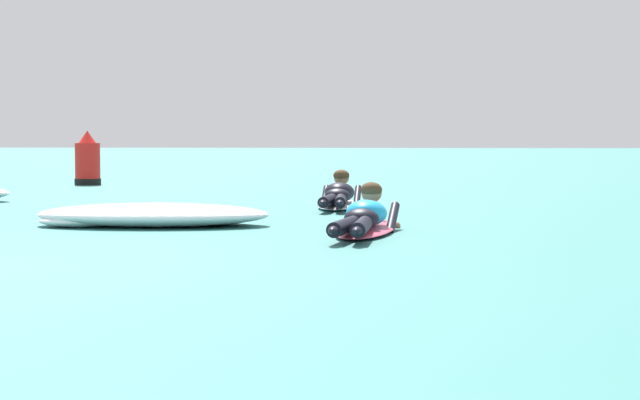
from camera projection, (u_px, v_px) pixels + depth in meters
ground_plane at (158, 196)px, 18.12m from camera, size 120.00×120.00×0.00m
surfer_near at (364, 220)px, 11.13m from camera, size 0.75×2.45×0.53m
surfer_far at (339, 197)px, 15.11m from camera, size 0.60×2.43×0.53m
whitewater_mid_left at (154, 215)px, 12.14m from camera, size 2.50×1.24×0.24m
channel_marker_buoy at (88, 163)px, 21.90m from camera, size 0.50×0.50×1.04m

